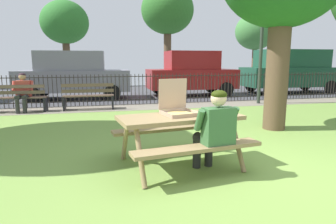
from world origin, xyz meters
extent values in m
cube|color=olive|center=(0.00, 1.46, -0.01)|extent=(28.00, 10.92, 0.02)
cube|color=gray|center=(0.00, 6.22, 0.00)|extent=(28.00, 1.40, 0.01)
cube|color=#424247|center=(0.00, 10.91, -0.01)|extent=(28.00, 7.99, 0.01)
cube|color=#947950|center=(-0.97, 0.45, 0.74)|extent=(1.89, 1.01, 0.06)
cube|color=#947950|center=(-0.89, -0.14, 0.44)|extent=(1.82, 0.53, 0.05)
cube|color=#947950|center=(-1.06, 1.05, 0.44)|extent=(1.82, 0.53, 0.05)
cylinder|color=#947950|center=(-1.65, -0.06, 0.35)|extent=(0.13, 0.44, 0.74)
cylinder|color=#947950|center=(-1.76, 0.76, 0.35)|extent=(0.13, 0.44, 0.74)
cylinder|color=#947950|center=(-0.19, 0.15, 0.35)|extent=(0.13, 0.44, 0.74)
cylinder|color=#947950|center=(-0.30, 0.97, 0.35)|extent=(0.13, 0.44, 0.74)
cube|color=tan|center=(-0.97, 0.49, 0.78)|extent=(0.55, 0.55, 0.01)
cube|color=silver|center=(-0.97, 0.49, 0.78)|extent=(0.51, 0.51, 0.00)
cube|color=tan|center=(-0.92, 0.27, 0.80)|extent=(0.46, 0.10, 0.04)
cube|color=tan|center=(-1.01, 0.72, 0.80)|extent=(0.46, 0.10, 0.04)
cube|color=tan|center=(-1.19, 0.45, 0.80)|extent=(0.10, 0.46, 0.04)
cube|color=tan|center=(-0.74, 0.54, 0.80)|extent=(0.10, 0.46, 0.04)
cube|color=tan|center=(-1.02, 0.73, 1.06)|extent=(0.47, 0.13, 0.47)
cylinder|color=tan|center=(-0.97, 0.49, 0.79)|extent=(0.40, 0.40, 0.01)
cylinder|color=#F9DC6B|center=(-0.97, 0.49, 0.80)|extent=(0.37, 0.37, 0.00)
cylinder|color=black|center=(-0.76, 0.30, 0.22)|extent=(0.12, 0.12, 0.44)
cylinder|color=black|center=(-0.73, 0.09, 0.47)|extent=(0.21, 0.44, 0.15)
cylinder|color=black|center=(-0.56, 0.33, 0.22)|extent=(0.12, 0.12, 0.44)
cylinder|color=black|center=(-0.53, 0.12, 0.47)|extent=(0.21, 0.44, 0.15)
cube|color=#386638|center=(-0.60, -0.10, 0.70)|extent=(0.45, 0.28, 0.52)
cylinder|color=#386638|center=(-0.86, -0.09, 0.80)|extent=(0.12, 0.22, 0.31)
cylinder|color=#386638|center=(-0.35, -0.01, 0.80)|extent=(0.12, 0.22, 0.31)
sphere|color=beige|center=(-0.60, -0.08, 1.08)|extent=(0.21, 0.21, 0.21)
ellipsoid|color=#273208|center=(-0.60, -0.09, 1.13)|extent=(0.21, 0.20, 0.12)
cylinder|color=#2D2823|center=(0.00, 6.92, 1.01)|extent=(19.23, 0.03, 0.03)
cylinder|color=#2D2823|center=(0.00, 6.92, 0.16)|extent=(19.23, 0.03, 0.03)
cylinder|color=#2D2823|center=(-5.19, 6.92, 0.55)|extent=(0.02, 0.02, 1.09)
cylinder|color=#2D2823|center=(-5.05, 6.92, 0.55)|extent=(0.02, 0.02, 1.09)
cylinder|color=#2D2823|center=(-4.91, 6.92, 0.55)|extent=(0.02, 0.02, 1.09)
cylinder|color=#2D2823|center=(-4.77, 6.92, 0.55)|extent=(0.02, 0.02, 1.09)
cylinder|color=#2D2823|center=(-4.63, 6.92, 0.55)|extent=(0.02, 0.02, 1.09)
cylinder|color=#2D2823|center=(-4.49, 6.92, 0.55)|extent=(0.02, 0.02, 1.09)
cylinder|color=#2D2823|center=(-4.35, 6.92, 0.55)|extent=(0.02, 0.02, 1.09)
cylinder|color=#2D2823|center=(-4.21, 6.92, 0.55)|extent=(0.02, 0.02, 1.09)
cylinder|color=#2D2823|center=(-4.07, 6.92, 0.55)|extent=(0.02, 0.02, 1.09)
cylinder|color=#2D2823|center=(-3.93, 6.92, 0.55)|extent=(0.02, 0.02, 1.09)
cylinder|color=#2D2823|center=(-3.79, 6.92, 0.55)|extent=(0.02, 0.02, 1.09)
cylinder|color=#2D2823|center=(-3.65, 6.92, 0.55)|extent=(0.02, 0.02, 1.09)
cylinder|color=#2D2823|center=(-3.51, 6.92, 0.55)|extent=(0.02, 0.02, 1.09)
cylinder|color=#2D2823|center=(-3.37, 6.92, 0.55)|extent=(0.02, 0.02, 1.09)
cylinder|color=#2D2823|center=(-3.23, 6.92, 0.55)|extent=(0.02, 0.02, 1.09)
cylinder|color=#2D2823|center=(-3.09, 6.92, 0.55)|extent=(0.02, 0.02, 1.09)
cylinder|color=#2D2823|center=(-2.95, 6.92, 0.55)|extent=(0.02, 0.02, 1.09)
cylinder|color=#2D2823|center=(-2.81, 6.92, 0.55)|extent=(0.02, 0.02, 1.09)
cylinder|color=#2D2823|center=(-2.67, 6.92, 0.55)|extent=(0.02, 0.02, 1.09)
cylinder|color=#2D2823|center=(-2.53, 6.92, 0.55)|extent=(0.02, 0.02, 1.09)
cylinder|color=#2D2823|center=(-2.39, 6.92, 0.55)|extent=(0.02, 0.02, 1.09)
cylinder|color=#2D2823|center=(-2.25, 6.92, 0.55)|extent=(0.02, 0.02, 1.09)
cylinder|color=#2D2823|center=(-2.11, 6.92, 0.55)|extent=(0.02, 0.02, 1.09)
cylinder|color=#2D2823|center=(-1.96, 6.92, 0.55)|extent=(0.02, 0.02, 1.09)
cylinder|color=#2D2823|center=(-1.82, 6.92, 0.55)|extent=(0.02, 0.02, 1.09)
cylinder|color=#2D2823|center=(-1.68, 6.92, 0.55)|extent=(0.02, 0.02, 1.09)
cylinder|color=#2D2823|center=(-1.54, 6.92, 0.55)|extent=(0.02, 0.02, 1.09)
cylinder|color=#2D2823|center=(-1.40, 6.92, 0.55)|extent=(0.02, 0.02, 1.09)
cylinder|color=#2D2823|center=(-1.26, 6.92, 0.55)|extent=(0.02, 0.02, 1.09)
cylinder|color=#2D2823|center=(-1.12, 6.92, 0.55)|extent=(0.02, 0.02, 1.09)
cylinder|color=#2D2823|center=(-0.98, 6.92, 0.55)|extent=(0.02, 0.02, 1.09)
cylinder|color=#2D2823|center=(-0.84, 6.92, 0.55)|extent=(0.02, 0.02, 1.09)
cylinder|color=#2D2823|center=(-0.70, 6.92, 0.55)|extent=(0.02, 0.02, 1.09)
cylinder|color=#2D2823|center=(-0.56, 6.92, 0.55)|extent=(0.02, 0.02, 1.09)
cylinder|color=#2D2823|center=(-0.42, 6.92, 0.55)|extent=(0.02, 0.02, 1.09)
cylinder|color=#2D2823|center=(-0.28, 6.92, 0.55)|extent=(0.02, 0.02, 1.09)
cylinder|color=#2D2823|center=(-0.14, 6.92, 0.55)|extent=(0.02, 0.02, 1.09)
cylinder|color=#2D2823|center=(0.00, 6.92, 0.55)|extent=(0.02, 0.02, 1.09)
cylinder|color=#2D2823|center=(0.14, 6.92, 0.55)|extent=(0.02, 0.02, 1.09)
cylinder|color=#2D2823|center=(0.28, 6.92, 0.55)|extent=(0.02, 0.02, 1.09)
cylinder|color=#2D2823|center=(0.42, 6.92, 0.55)|extent=(0.02, 0.02, 1.09)
cylinder|color=#2D2823|center=(0.56, 6.92, 0.55)|extent=(0.02, 0.02, 1.09)
cylinder|color=#2D2823|center=(0.70, 6.92, 0.55)|extent=(0.02, 0.02, 1.09)
cylinder|color=#2D2823|center=(0.84, 6.92, 0.55)|extent=(0.02, 0.02, 1.09)
cylinder|color=#2D2823|center=(0.98, 6.92, 0.55)|extent=(0.02, 0.02, 1.09)
cylinder|color=#2D2823|center=(1.12, 6.92, 0.55)|extent=(0.02, 0.02, 1.09)
cylinder|color=#2D2823|center=(1.26, 6.92, 0.55)|extent=(0.02, 0.02, 1.09)
cylinder|color=#2D2823|center=(1.40, 6.92, 0.55)|extent=(0.02, 0.02, 1.09)
cylinder|color=#2D2823|center=(1.54, 6.92, 0.55)|extent=(0.02, 0.02, 1.09)
cylinder|color=#2D2823|center=(1.68, 6.92, 0.55)|extent=(0.02, 0.02, 1.09)
cylinder|color=#2D2823|center=(1.82, 6.92, 0.55)|extent=(0.02, 0.02, 1.09)
cylinder|color=#2D2823|center=(1.96, 6.92, 0.55)|extent=(0.02, 0.02, 1.09)
cylinder|color=#2D2823|center=(2.11, 6.92, 0.55)|extent=(0.02, 0.02, 1.09)
cylinder|color=#2D2823|center=(2.25, 6.92, 0.55)|extent=(0.02, 0.02, 1.09)
cylinder|color=#2D2823|center=(2.39, 6.92, 0.55)|extent=(0.02, 0.02, 1.09)
cylinder|color=#2D2823|center=(2.53, 6.92, 0.55)|extent=(0.02, 0.02, 1.09)
cylinder|color=#2D2823|center=(2.67, 6.92, 0.55)|extent=(0.02, 0.02, 1.09)
cylinder|color=#2D2823|center=(2.81, 6.92, 0.55)|extent=(0.02, 0.02, 1.09)
cylinder|color=#2D2823|center=(2.95, 6.92, 0.55)|extent=(0.02, 0.02, 1.09)
cylinder|color=#2D2823|center=(3.09, 6.92, 0.55)|extent=(0.02, 0.02, 1.09)
cylinder|color=#2D2823|center=(3.23, 6.92, 0.55)|extent=(0.02, 0.02, 1.09)
cylinder|color=#2D2823|center=(3.37, 6.92, 0.55)|extent=(0.02, 0.02, 1.09)
cylinder|color=#2D2823|center=(3.51, 6.92, 0.55)|extent=(0.02, 0.02, 1.09)
cylinder|color=#2D2823|center=(3.65, 6.92, 0.55)|extent=(0.02, 0.02, 1.09)
cylinder|color=#2D2823|center=(3.79, 6.92, 0.55)|extent=(0.02, 0.02, 1.09)
cylinder|color=#2D2823|center=(3.93, 6.92, 0.55)|extent=(0.02, 0.02, 1.09)
cylinder|color=#2D2823|center=(4.07, 6.92, 0.55)|extent=(0.02, 0.02, 1.09)
cylinder|color=#2D2823|center=(4.21, 6.92, 0.55)|extent=(0.02, 0.02, 1.09)
cylinder|color=#2D2823|center=(4.35, 6.92, 0.55)|extent=(0.02, 0.02, 1.09)
cylinder|color=#2D2823|center=(4.49, 6.92, 0.55)|extent=(0.02, 0.02, 1.09)
cylinder|color=#2D2823|center=(4.63, 6.92, 0.55)|extent=(0.02, 0.02, 1.09)
cylinder|color=#2D2823|center=(4.77, 6.92, 0.55)|extent=(0.02, 0.02, 1.09)
cylinder|color=#2D2823|center=(4.91, 6.92, 0.55)|extent=(0.02, 0.02, 1.09)
cylinder|color=#2D2823|center=(5.05, 6.92, 0.55)|extent=(0.02, 0.02, 1.09)
cylinder|color=#2D2823|center=(5.19, 6.92, 0.55)|extent=(0.02, 0.02, 1.09)
cylinder|color=#2D2823|center=(5.33, 6.92, 0.55)|extent=(0.02, 0.02, 1.09)
cylinder|color=#2D2823|center=(5.47, 6.92, 0.55)|extent=(0.02, 0.02, 1.09)
cylinder|color=#2D2823|center=(5.61, 6.92, 0.55)|extent=(0.02, 0.02, 1.09)
cylinder|color=#2D2823|center=(5.75, 6.92, 0.55)|extent=(0.02, 0.02, 1.09)
cylinder|color=#2D2823|center=(5.89, 6.92, 0.55)|extent=(0.02, 0.02, 1.09)
cylinder|color=#2D2823|center=(6.03, 6.92, 0.55)|extent=(0.02, 0.02, 1.09)
cylinder|color=#2D2823|center=(6.17, 6.92, 0.55)|extent=(0.02, 0.02, 1.09)
cylinder|color=#2D2823|center=(6.32, 6.92, 0.55)|extent=(0.02, 0.02, 1.09)
cylinder|color=#2D2823|center=(6.46, 6.92, 0.55)|extent=(0.02, 0.02, 1.09)
cylinder|color=#2D2823|center=(6.60, 6.92, 0.55)|extent=(0.02, 0.02, 1.09)
cylinder|color=#2D2823|center=(6.74, 6.92, 0.55)|extent=(0.02, 0.02, 1.09)
cylinder|color=#2D2823|center=(6.88, 6.92, 0.55)|extent=(0.02, 0.02, 1.09)
cylinder|color=#2D2823|center=(7.02, 6.92, 0.55)|extent=(0.02, 0.02, 1.09)
cylinder|color=#2D2823|center=(7.16, 6.92, 0.55)|extent=(0.02, 0.02, 1.09)
cylinder|color=#2D2823|center=(7.30, 6.92, 0.55)|extent=(0.02, 0.02, 1.09)
cylinder|color=#2D2823|center=(7.44, 6.92, 0.55)|extent=(0.02, 0.02, 1.09)
cylinder|color=#2D2823|center=(7.58, 6.92, 0.55)|extent=(0.02, 0.02, 1.09)
cylinder|color=#2D2823|center=(7.72, 6.92, 0.55)|extent=(0.02, 0.02, 1.09)
cube|color=brown|center=(-4.51, 6.29, 0.44)|extent=(1.60, 0.18, 0.04)
cube|color=brown|center=(-4.52, 6.15, 0.44)|extent=(1.60, 0.18, 0.04)
cube|color=brown|center=(-4.53, 6.01, 0.44)|extent=(1.60, 0.18, 0.04)
cube|color=brown|center=(-4.53, 5.95, 0.62)|extent=(1.60, 0.14, 0.11)
cube|color=brown|center=(-4.53, 5.95, 0.80)|extent=(1.60, 0.14, 0.11)
cube|color=black|center=(-3.76, 6.06, 0.22)|extent=(0.07, 0.44, 0.44)
cube|color=brown|center=(-2.45, 6.29, 0.44)|extent=(1.60, 0.13, 0.04)
cube|color=brown|center=(-2.45, 6.15, 0.44)|extent=(1.60, 0.13, 0.04)
cube|color=brown|center=(-2.46, 6.01, 0.44)|extent=(1.60, 0.13, 0.04)
cube|color=brown|center=(-2.46, 5.95, 0.62)|extent=(1.60, 0.09, 0.11)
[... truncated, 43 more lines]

